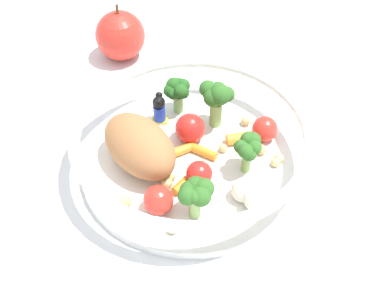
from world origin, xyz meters
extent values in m
plane|color=white|center=(0.00, 0.00, 0.00)|extent=(2.40, 2.40, 0.00)
cylinder|color=white|center=(0.00, 0.01, 0.01)|extent=(0.23, 0.23, 0.01)
torus|color=white|center=(0.00, 0.01, 0.05)|extent=(0.24, 0.24, 0.01)
ellipsoid|color=#9E663D|center=(-0.01, 0.06, 0.04)|extent=(0.11, 0.11, 0.05)
cylinder|color=#8EB766|center=(-0.07, 0.00, 0.02)|extent=(0.01, 0.01, 0.02)
sphere|color=#2D6023|center=(-0.06, 0.00, 0.04)|extent=(0.02, 0.02, 0.02)
sphere|color=#2D6023|center=(-0.07, 0.01, 0.04)|extent=(0.02, 0.02, 0.02)
sphere|color=#2D6023|center=(-0.08, 0.01, 0.04)|extent=(0.02, 0.02, 0.02)
sphere|color=#2D6023|center=(-0.08, 0.00, 0.04)|extent=(0.01, 0.01, 0.01)
sphere|color=#2D6023|center=(-0.07, -0.01, 0.04)|extent=(0.02, 0.02, 0.02)
sphere|color=#2D6023|center=(-0.07, -0.01, 0.04)|extent=(0.02, 0.02, 0.02)
cylinder|color=#7FAD5B|center=(-0.01, -0.05, 0.02)|extent=(0.01, 0.01, 0.02)
sphere|color=#2D6023|center=(0.00, -0.05, 0.04)|extent=(0.02, 0.02, 0.02)
sphere|color=#2D6023|center=(-0.01, -0.04, 0.04)|extent=(0.01, 0.01, 0.01)
sphere|color=#2D6023|center=(-0.01, -0.04, 0.04)|extent=(0.01, 0.01, 0.01)
sphere|color=#2D6023|center=(-0.02, -0.04, 0.05)|extent=(0.02, 0.02, 0.02)
sphere|color=#2D6023|center=(-0.01, -0.05, 0.04)|extent=(0.02, 0.02, 0.02)
sphere|color=#2D6023|center=(-0.01, -0.05, 0.04)|extent=(0.02, 0.02, 0.02)
sphere|color=#2D6023|center=(0.00, -0.05, 0.04)|extent=(0.02, 0.02, 0.02)
cylinder|color=#7FAD5B|center=(0.06, -0.01, 0.03)|extent=(0.01, 0.01, 0.03)
sphere|color=#2D6023|center=(0.06, -0.01, 0.05)|extent=(0.02, 0.02, 0.02)
sphere|color=#2D6023|center=(0.06, 0.00, 0.06)|extent=(0.02, 0.02, 0.02)
sphere|color=#2D6023|center=(0.05, -0.01, 0.05)|extent=(0.02, 0.02, 0.02)
sphere|color=#2D6023|center=(0.05, -0.01, 0.06)|extent=(0.02, 0.02, 0.02)
sphere|color=#2D6023|center=(0.06, -0.02, 0.05)|extent=(0.02, 0.02, 0.02)
cylinder|color=#7FAD5B|center=(0.08, 0.03, 0.02)|extent=(0.01, 0.01, 0.02)
sphere|color=#23561E|center=(0.08, 0.03, 0.04)|extent=(0.01, 0.01, 0.01)
sphere|color=#23561E|center=(0.08, 0.04, 0.04)|extent=(0.02, 0.02, 0.02)
sphere|color=#23561E|center=(0.07, 0.04, 0.04)|extent=(0.02, 0.02, 0.02)
sphere|color=#23561E|center=(0.07, 0.04, 0.04)|extent=(0.01, 0.01, 0.01)
sphere|color=#23561E|center=(0.07, 0.03, 0.04)|extent=(0.02, 0.02, 0.02)
sphere|color=#23561E|center=(0.07, 0.03, 0.04)|extent=(0.01, 0.01, 0.01)
sphere|color=#23561E|center=(0.08, 0.03, 0.04)|extent=(0.02, 0.02, 0.02)
sphere|color=silver|center=(-0.04, -0.05, 0.02)|extent=(0.03, 0.03, 0.03)
sphere|color=silver|center=(-0.05, -0.04, 0.02)|extent=(0.02, 0.02, 0.02)
sphere|color=silver|center=(-0.06, -0.06, 0.03)|extent=(0.02, 0.02, 0.02)
sphere|color=silver|center=(-0.05, -0.06, 0.02)|extent=(0.02, 0.02, 0.02)
cube|color=yellow|center=(0.05, 0.05, 0.01)|extent=(0.01, 0.02, 0.00)
cylinder|color=#1933B2|center=(0.05, 0.05, 0.02)|extent=(0.01, 0.01, 0.02)
sphere|color=black|center=(0.05, 0.05, 0.04)|extent=(0.01, 0.01, 0.01)
sphere|color=black|center=(0.06, 0.05, 0.04)|extent=(0.01, 0.01, 0.01)
sphere|color=black|center=(0.05, 0.05, 0.04)|extent=(0.01, 0.01, 0.01)
cylinder|color=orange|center=(-0.04, 0.02, 0.01)|extent=(0.03, 0.02, 0.01)
cylinder|color=orange|center=(0.03, -0.04, 0.02)|extent=(0.02, 0.03, 0.01)
cylinder|color=orange|center=(0.01, 0.02, 0.01)|extent=(0.02, 0.03, 0.01)
cylinder|color=orange|center=(0.01, 0.00, 0.01)|extent=(0.02, 0.03, 0.01)
sphere|color=red|center=(-0.07, 0.03, 0.02)|extent=(0.03, 0.03, 0.03)
sphere|color=red|center=(0.04, -0.06, 0.02)|extent=(0.03, 0.03, 0.03)
sphere|color=red|center=(0.03, 0.02, 0.03)|extent=(0.03, 0.03, 0.03)
sphere|color=red|center=(-0.03, 0.00, 0.02)|extent=(0.03, 0.03, 0.03)
sphere|color=tan|center=(-0.03, 0.03, 0.02)|extent=(0.01, 0.01, 0.01)
sphere|color=#D1B775|center=(0.01, -0.08, 0.02)|extent=(0.01, 0.01, 0.01)
sphere|color=#D1B775|center=(0.02, -0.02, 0.01)|extent=(0.01, 0.01, 0.01)
sphere|color=tan|center=(-0.07, 0.07, 0.02)|extent=(0.01, 0.01, 0.01)
sphere|color=#D1B775|center=(-0.04, 0.03, 0.02)|extent=(0.01, 0.01, 0.01)
sphere|color=#D1B775|center=(-0.08, -0.03, 0.02)|extent=(0.01, 0.01, 0.01)
sphere|color=#D1B775|center=(0.06, -0.04, 0.02)|extent=(0.01, 0.01, 0.01)
sphere|color=tan|center=(-0.01, 0.00, 0.01)|extent=(0.01, 0.01, 0.01)
sphere|color=tan|center=(0.02, -0.06, 0.02)|extent=(0.01, 0.01, 0.01)
sphere|color=tan|center=(-0.09, 0.02, 0.02)|extent=(0.01, 0.01, 0.01)
sphere|color=#D1B775|center=(0.00, -0.08, 0.01)|extent=(0.01, 0.01, 0.01)
sphere|color=red|center=(0.19, 0.12, 0.03)|extent=(0.07, 0.07, 0.07)
cylinder|color=brown|center=(0.19, 0.12, 0.07)|extent=(0.00, 0.00, 0.01)
camera|label=1|loc=(-0.36, -0.03, 0.40)|focal=47.11mm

